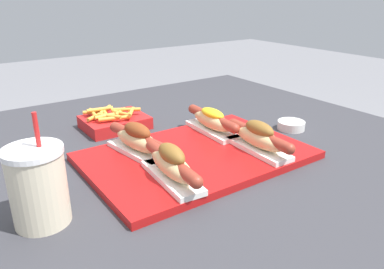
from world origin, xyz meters
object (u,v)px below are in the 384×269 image
at_px(hot_dog_0, 172,165).
at_px(sauce_bowl, 291,125).
at_px(serving_tray, 197,156).
at_px(fries_basket, 114,121).
at_px(hot_dog_1, 259,138).
at_px(hot_dog_3, 212,121).
at_px(drink_cup, 38,186).
at_px(hot_dog_2, 138,140).

height_order(hot_dog_0, sauce_bowl, hot_dog_0).
bearing_deg(sauce_bowl, hot_dog_0, -168.73).
xyz_separation_m(serving_tray, fries_basket, (-0.07, 0.32, 0.01)).
relative_size(hot_dog_1, sauce_bowl, 2.81).
bearing_deg(sauce_bowl, serving_tray, -178.37).
height_order(hot_dog_3, sauce_bowl, hot_dog_3).
relative_size(hot_dog_3, fries_basket, 1.25).
relative_size(hot_dog_0, hot_dog_1, 1.00).
bearing_deg(sauce_bowl, fries_basket, 144.02).
distance_m(serving_tray, fries_basket, 0.33).
xyz_separation_m(drink_cup, fries_basket, (0.30, 0.37, -0.05)).
distance_m(hot_dog_3, sauce_bowl, 0.25).
relative_size(hot_dog_0, drink_cup, 1.10).
xyz_separation_m(hot_dog_2, hot_dog_3, (0.23, 0.01, -0.00)).
height_order(hot_dog_1, hot_dog_3, hot_dog_1).
xyz_separation_m(hot_dog_1, drink_cup, (-0.50, 0.02, 0.02)).
bearing_deg(fries_basket, hot_dog_2, -100.53).
bearing_deg(serving_tray, hot_dog_1, -31.41).
relative_size(sauce_bowl, fries_basket, 0.44).
height_order(hot_dog_2, drink_cup, drink_cup).
bearing_deg(drink_cup, hot_dog_2, 27.18).
xyz_separation_m(hot_dog_1, fries_basket, (-0.20, 0.40, -0.03)).
bearing_deg(hot_dog_1, fries_basket, 117.07).
bearing_deg(sauce_bowl, hot_dog_3, 161.83).
bearing_deg(hot_dog_0, fries_basket, 83.02).
height_order(sauce_bowl, drink_cup, drink_cup).
bearing_deg(serving_tray, hot_dog_2, 147.80).
bearing_deg(serving_tray, hot_dog_0, -145.61).
distance_m(hot_dog_0, drink_cup, 0.26).
relative_size(hot_dog_2, sauce_bowl, 2.79).
distance_m(hot_dog_3, drink_cup, 0.51).
relative_size(drink_cup, fries_basket, 1.13).
bearing_deg(fries_basket, sauce_bowl, -35.98).
relative_size(serving_tray, hot_dog_0, 2.34).
distance_m(sauce_bowl, drink_cup, 0.73).
height_order(hot_dog_2, sauce_bowl, hot_dog_2).
bearing_deg(drink_cup, fries_basket, 51.06).
xyz_separation_m(hot_dog_0, hot_dog_3, (0.24, 0.17, -0.00)).
bearing_deg(hot_dog_3, hot_dog_0, -144.14).
height_order(hot_dog_2, hot_dog_3, hot_dog_2).
xyz_separation_m(hot_dog_0, sauce_bowl, (0.47, 0.09, -0.04)).
height_order(hot_dog_1, drink_cup, drink_cup).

